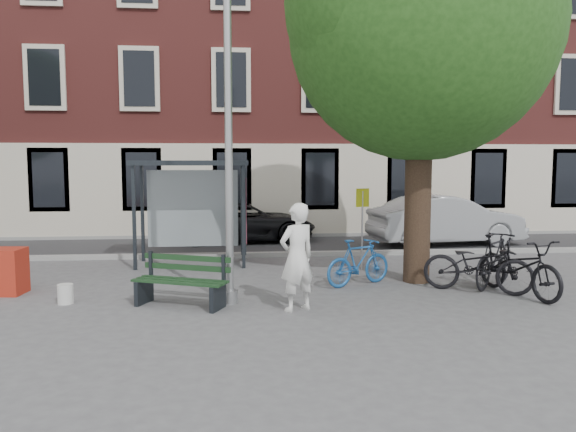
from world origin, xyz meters
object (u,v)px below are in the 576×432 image
at_px(bike_d, 494,260).
at_px(car_silver, 446,220).
at_px(red_stand, 0,271).
at_px(notice_sign, 362,211).
at_px(painter, 297,257).
at_px(bus_shelter, 207,188).
at_px(bench, 182,283).
at_px(bike_c, 519,266).
at_px(car_dark, 245,222).
at_px(bike_a, 478,265).
at_px(bike_b, 359,262).
at_px(lamppost, 229,151).

height_order(bike_d, car_silver, car_silver).
xyz_separation_m(red_stand, notice_sign, (7.63, 1.85, 0.97)).
bearing_deg(painter, bus_shelter, -98.00).
height_order(bench, bike_d, bike_d).
height_order(bike_c, car_silver, car_silver).
bearing_deg(bus_shelter, car_silver, 19.40).
height_order(bench, car_dark, car_dark).
bearing_deg(bike_a, bus_shelter, 86.30).
height_order(bike_b, red_stand, bike_b).
relative_size(bike_d, notice_sign, 0.97).
bearing_deg(bus_shelter, bench, -93.51).
bearing_deg(car_silver, bike_b, 136.52).
relative_size(bike_a, bike_d, 1.11).
bearing_deg(lamppost, painter, -28.68).
distance_m(bus_shelter, car_silver, 7.76).
height_order(painter, bike_a, painter).
distance_m(bike_b, notice_sign, 2.03).
xyz_separation_m(bike_a, car_silver, (1.74, 6.25, 0.23)).
bearing_deg(bike_b, bench, 83.79).
bearing_deg(notice_sign, bike_d, -57.89).
relative_size(car_dark, car_silver, 0.97).
bearing_deg(notice_sign, bike_c, -64.83).
distance_m(bike_d, notice_sign, 3.25).
height_order(bench, car_silver, car_silver).
height_order(bike_b, car_silver, car_silver).
relative_size(bus_shelter, bike_a, 1.35).
relative_size(bench, bike_c, 0.83).
xyz_separation_m(bus_shelter, painter, (1.77, -4.74, -0.97)).
distance_m(painter, bike_c, 4.49).
bearing_deg(bike_c, car_dark, 107.62).
distance_m(bench, notice_sign, 5.16).
distance_m(bike_c, bike_d, 0.77).
bearing_deg(red_stand, bus_shelter, 37.39).
height_order(bike_a, notice_sign, notice_sign).
height_order(painter, car_silver, painter).
relative_size(bench, bike_a, 0.85).
height_order(bus_shelter, bike_c, bus_shelter).
bearing_deg(bench, lamppost, 30.71).
bearing_deg(bus_shelter, notice_sign, -16.69).
distance_m(lamppost, bus_shelter, 4.24).
bearing_deg(bike_c, bus_shelter, 131.48).
distance_m(painter, notice_sign, 4.15).
xyz_separation_m(bike_c, car_dark, (-5.17, 7.93, 0.07)).
relative_size(painter, bike_a, 0.90).
bearing_deg(bench, bike_c, 24.75).
xyz_separation_m(bike_b, bike_d, (2.77, -0.39, 0.08)).
distance_m(bike_a, bike_d, 0.70).
bearing_deg(bench, painter, 8.59).
xyz_separation_m(bus_shelter, bike_a, (5.49, -3.70, -1.36)).
relative_size(lamppost, bike_a, 2.90).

